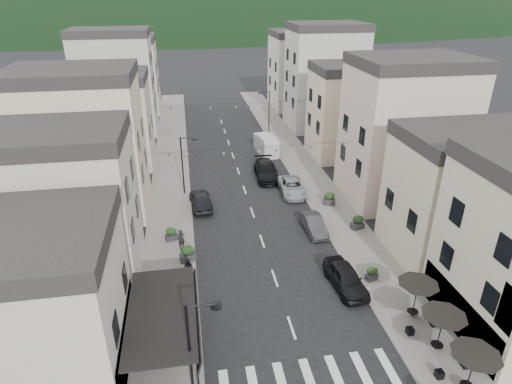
{
  "coord_description": "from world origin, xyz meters",
  "views": [
    {
      "loc": [
        -5.51,
        -13.33,
        18.87
      ],
      "look_at": [
        -0.15,
        18.11,
        3.5
      ],
      "focal_mm": 30.0,
      "sensor_mm": 36.0,
      "label": 1
    }
  ],
  "objects_px": {
    "parked_car_d": "(267,171)",
    "delivery_van": "(266,145)",
    "pedestrian_a": "(182,239)",
    "parked_car_c": "(292,187)",
    "parked_car_e": "(201,200)",
    "parked_car_a": "(346,278)",
    "parked_car_b": "(314,224)",
    "pedestrian_b": "(188,270)"
  },
  "relations": [
    {
      "from": "parked_car_a",
      "to": "delivery_van",
      "type": "bearing_deg",
      "value": 86.07
    },
    {
      "from": "parked_car_b",
      "to": "pedestrian_a",
      "type": "xyz_separation_m",
      "value": [
        -11.08,
        -0.92,
        0.24
      ]
    },
    {
      "from": "parked_car_a",
      "to": "parked_car_d",
      "type": "relative_size",
      "value": 0.81
    },
    {
      "from": "parked_car_d",
      "to": "delivery_van",
      "type": "bearing_deg",
      "value": 81.84
    },
    {
      "from": "parked_car_e",
      "to": "pedestrian_a",
      "type": "xyz_separation_m",
      "value": [
        -1.88,
        -6.92,
        0.12
      ]
    },
    {
      "from": "parked_car_d",
      "to": "parked_car_e",
      "type": "relative_size",
      "value": 1.22
    },
    {
      "from": "delivery_van",
      "to": "pedestrian_a",
      "type": "relative_size",
      "value": 3.11
    },
    {
      "from": "parked_car_b",
      "to": "parked_car_e",
      "type": "relative_size",
      "value": 0.88
    },
    {
      "from": "delivery_van",
      "to": "pedestrian_b",
      "type": "distance_m",
      "value": 26.46
    },
    {
      "from": "delivery_van",
      "to": "parked_car_c",
      "type": "bearing_deg",
      "value": -94.68
    },
    {
      "from": "pedestrian_a",
      "to": "parked_car_a",
      "type": "bearing_deg",
      "value": -59.21
    },
    {
      "from": "parked_car_d",
      "to": "pedestrian_a",
      "type": "xyz_separation_m",
      "value": [
        -9.28,
        -12.71,
        0.09
      ]
    },
    {
      "from": "parked_car_a",
      "to": "parked_car_c",
      "type": "relative_size",
      "value": 0.91
    },
    {
      "from": "parked_car_c",
      "to": "parked_car_d",
      "type": "distance_m",
      "value": 4.63
    },
    {
      "from": "parked_car_c",
      "to": "parked_car_e",
      "type": "height_order",
      "value": "parked_car_e"
    },
    {
      "from": "pedestrian_b",
      "to": "parked_car_e",
      "type": "bearing_deg",
      "value": 126.41
    },
    {
      "from": "parked_car_b",
      "to": "parked_car_a",
      "type": "bearing_deg",
      "value": -91.51
    },
    {
      "from": "parked_car_b",
      "to": "delivery_van",
      "type": "distance_m",
      "value": 19.25
    },
    {
      "from": "parked_car_e",
      "to": "pedestrian_b",
      "type": "xyz_separation_m",
      "value": [
        -1.46,
        -11.14,
        0.19
      ]
    },
    {
      "from": "parked_car_a",
      "to": "parked_car_b",
      "type": "height_order",
      "value": "parked_car_a"
    },
    {
      "from": "parked_car_c",
      "to": "delivery_van",
      "type": "relative_size",
      "value": 1.02
    },
    {
      "from": "pedestrian_a",
      "to": "pedestrian_b",
      "type": "xyz_separation_m",
      "value": [
        0.42,
        -4.22,
        0.07
      ]
    },
    {
      "from": "parked_car_c",
      "to": "parked_car_e",
      "type": "xyz_separation_m",
      "value": [
        -9.2,
        -1.53,
        0.09
      ]
    },
    {
      "from": "parked_car_e",
      "to": "pedestrian_a",
      "type": "relative_size",
      "value": 2.94
    },
    {
      "from": "parked_car_d",
      "to": "parked_car_e",
      "type": "xyz_separation_m",
      "value": [
        -7.4,
        -5.79,
        -0.03
      ]
    },
    {
      "from": "parked_car_a",
      "to": "delivery_van",
      "type": "xyz_separation_m",
      "value": [
        -0.39,
        26.9,
        0.33
      ]
    },
    {
      "from": "parked_car_c",
      "to": "parked_car_e",
      "type": "relative_size",
      "value": 1.08
    },
    {
      "from": "pedestrian_b",
      "to": "parked_car_d",
      "type": "bearing_deg",
      "value": 106.24
    },
    {
      "from": "parked_car_b",
      "to": "pedestrian_b",
      "type": "distance_m",
      "value": 11.84
    },
    {
      "from": "delivery_van",
      "to": "pedestrian_b",
      "type": "height_order",
      "value": "delivery_van"
    },
    {
      "from": "parked_car_d",
      "to": "delivery_van",
      "type": "height_order",
      "value": "delivery_van"
    },
    {
      "from": "parked_car_b",
      "to": "delivery_van",
      "type": "bearing_deg",
      "value": 89.66
    },
    {
      "from": "parked_car_d",
      "to": "parked_car_e",
      "type": "bearing_deg",
      "value": -139.42
    },
    {
      "from": "parked_car_c",
      "to": "pedestrian_a",
      "type": "xyz_separation_m",
      "value": [
        -11.08,
        -8.45,
        0.21
      ]
    },
    {
      "from": "parked_car_d",
      "to": "delivery_van",
      "type": "distance_m",
      "value": 7.59
    },
    {
      "from": "parked_car_a",
      "to": "parked_car_b",
      "type": "distance_m",
      "value": 7.66
    },
    {
      "from": "parked_car_a",
      "to": "parked_car_c",
      "type": "distance_m",
      "value": 15.18
    },
    {
      "from": "parked_car_d",
      "to": "pedestrian_b",
      "type": "bearing_deg",
      "value": -115.07
    },
    {
      "from": "pedestrian_a",
      "to": "delivery_van",
      "type": "bearing_deg",
      "value": 34.16
    },
    {
      "from": "delivery_van",
      "to": "parked_car_b",
      "type": "bearing_deg",
      "value": -95.43
    },
    {
      "from": "parked_car_a",
      "to": "parked_car_e",
      "type": "xyz_separation_m",
      "value": [
        -9.2,
        13.66,
        0.01
      ]
    },
    {
      "from": "parked_car_e",
      "to": "delivery_van",
      "type": "bearing_deg",
      "value": -127.92
    }
  ]
}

